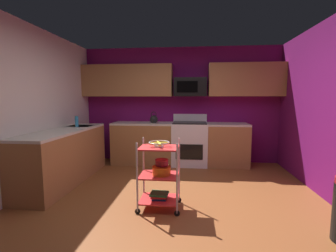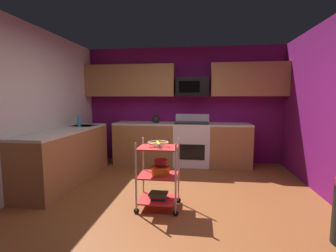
{
  "view_description": "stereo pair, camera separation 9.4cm",
  "coord_description": "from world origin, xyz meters",
  "px_view_note": "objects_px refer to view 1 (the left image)",
  "views": [
    {
      "loc": [
        0.3,
        -3.11,
        1.45
      ],
      "look_at": [
        -0.07,
        0.37,
        1.05
      ],
      "focal_mm": 25.6,
      "sensor_mm": 36.0,
      "label": 1
    },
    {
      "loc": [
        0.4,
        -3.1,
        1.45
      ],
      "look_at": [
        -0.07,
        0.37,
        1.05
      ],
      "focal_mm": 25.6,
      "sensor_mm": 36.0,
      "label": 2
    }
  ],
  "objects_px": {
    "mixing_bowl_large": "(162,170)",
    "mixing_bowl_small": "(162,162)",
    "kettle": "(154,119)",
    "microwave": "(190,87)",
    "rolling_cart": "(159,175)",
    "fruit_bowl": "(159,143)",
    "book_stack": "(159,195)",
    "oven_range": "(190,143)",
    "dish_soap_bottle": "(77,121)"
  },
  "relations": [
    {
      "from": "dish_soap_bottle",
      "to": "fruit_bowl",
      "type": "bearing_deg",
      "value": -36.07
    },
    {
      "from": "mixing_bowl_large",
      "to": "book_stack",
      "type": "height_order",
      "value": "mixing_bowl_large"
    },
    {
      "from": "fruit_bowl",
      "to": "kettle",
      "type": "bearing_deg",
      "value": 101.18
    },
    {
      "from": "oven_range",
      "to": "book_stack",
      "type": "xyz_separation_m",
      "value": [
        -0.36,
        -2.2,
        -0.3
      ]
    },
    {
      "from": "microwave",
      "to": "mixing_bowl_large",
      "type": "bearing_deg",
      "value": -98.16
    },
    {
      "from": "kettle",
      "to": "dish_soap_bottle",
      "type": "distance_m",
      "value": 1.61
    },
    {
      "from": "mixing_bowl_large",
      "to": "mixing_bowl_small",
      "type": "relative_size",
      "value": 1.38
    },
    {
      "from": "kettle",
      "to": "microwave",
      "type": "bearing_deg",
      "value": 7.78
    },
    {
      "from": "rolling_cart",
      "to": "fruit_bowl",
      "type": "xyz_separation_m",
      "value": [
        0.0,
        0.0,
        0.42
      ]
    },
    {
      "from": "microwave",
      "to": "kettle",
      "type": "xyz_separation_m",
      "value": [
        -0.79,
        -0.11,
        -0.7
      ]
    },
    {
      "from": "oven_range",
      "to": "rolling_cart",
      "type": "bearing_deg",
      "value": -99.34
    },
    {
      "from": "microwave",
      "to": "book_stack",
      "type": "bearing_deg",
      "value": -98.91
    },
    {
      "from": "oven_range",
      "to": "mixing_bowl_small",
      "type": "bearing_deg",
      "value": -98.66
    },
    {
      "from": "mixing_bowl_small",
      "to": "book_stack",
      "type": "distance_m",
      "value": 0.45
    },
    {
      "from": "fruit_bowl",
      "to": "book_stack",
      "type": "xyz_separation_m",
      "value": [
        0.0,
        0.0,
        -0.7
      ]
    },
    {
      "from": "microwave",
      "to": "dish_soap_bottle",
      "type": "height_order",
      "value": "microwave"
    },
    {
      "from": "fruit_bowl",
      "to": "kettle",
      "type": "height_order",
      "value": "kettle"
    },
    {
      "from": "oven_range",
      "to": "dish_soap_bottle",
      "type": "xyz_separation_m",
      "value": [
        -2.12,
        -0.91,
        0.54
      ]
    },
    {
      "from": "dish_soap_bottle",
      "to": "book_stack",
      "type": "bearing_deg",
      "value": -36.07
    },
    {
      "from": "microwave",
      "to": "mixing_bowl_large",
      "type": "xyz_separation_m",
      "value": [
        -0.33,
        -2.3,
        -1.18
      ]
    },
    {
      "from": "rolling_cart",
      "to": "mixing_bowl_small",
      "type": "bearing_deg",
      "value": 42.28
    },
    {
      "from": "oven_range",
      "to": "rolling_cart",
      "type": "xyz_separation_m",
      "value": [
        -0.36,
        -2.2,
        -0.03
      ]
    },
    {
      "from": "fruit_bowl",
      "to": "dish_soap_bottle",
      "type": "relative_size",
      "value": 1.36
    },
    {
      "from": "microwave",
      "to": "dish_soap_bottle",
      "type": "xyz_separation_m",
      "value": [
        -2.12,
        -1.02,
        -0.68
      ]
    },
    {
      "from": "oven_range",
      "to": "book_stack",
      "type": "bearing_deg",
      "value": -99.34
    },
    {
      "from": "book_stack",
      "to": "kettle",
      "type": "relative_size",
      "value": 0.93
    },
    {
      "from": "kettle",
      "to": "rolling_cart",
      "type": "bearing_deg",
      "value": -78.82
    },
    {
      "from": "microwave",
      "to": "book_stack",
      "type": "xyz_separation_m",
      "value": [
        -0.36,
        -2.3,
        -1.53
      ]
    },
    {
      "from": "mixing_bowl_large",
      "to": "dish_soap_bottle",
      "type": "height_order",
      "value": "dish_soap_bottle"
    },
    {
      "from": "mixing_bowl_small",
      "to": "kettle",
      "type": "xyz_separation_m",
      "value": [
        -0.46,
        2.16,
        0.38
      ]
    },
    {
      "from": "oven_range",
      "to": "kettle",
      "type": "height_order",
      "value": "kettle"
    },
    {
      "from": "book_stack",
      "to": "fruit_bowl",
      "type": "bearing_deg",
      "value": 0.0
    },
    {
      "from": "dish_soap_bottle",
      "to": "rolling_cart",
      "type": "bearing_deg",
      "value": -36.07
    },
    {
      "from": "oven_range",
      "to": "fruit_bowl",
      "type": "relative_size",
      "value": 4.04
    },
    {
      "from": "microwave",
      "to": "book_stack",
      "type": "height_order",
      "value": "microwave"
    },
    {
      "from": "oven_range",
      "to": "kettle",
      "type": "distance_m",
      "value": 0.95
    },
    {
      "from": "rolling_cart",
      "to": "dish_soap_bottle",
      "type": "bearing_deg",
      "value": 143.93
    },
    {
      "from": "rolling_cart",
      "to": "kettle",
      "type": "distance_m",
      "value": 2.3
    },
    {
      "from": "oven_range",
      "to": "mixing_bowl_small",
      "type": "distance_m",
      "value": 2.2
    },
    {
      "from": "mixing_bowl_small",
      "to": "kettle",
      "type": "height_order",
      "value": "kettle"
    },
    {
      "from": "fruit_bowl",
      "to": "book_stack",
      "type": "distance_m",
      "value": 0.7
    },
    {
      "from": "mixing_bowl_small",
      "to": "book_stack",
      "type": "bearing_deg",
      "value": -137.72
    },
    {
      "from": "microwave",
      "to": "mixing_bowl_small",
      "type": "distance_m",
      "value": 2.54
    },
    {
      "from": "oven_range",
      "to": "microwave",
      "type": "relative_size",
      "value": 1.57
    },
    {
      "from": "kettle",
      "to": "book_stack",
      "type": "bearing_deg",
      "value": -78.82
    },
    {
      "from": "fruit_bowl",
      "to": "mixing_bowl_large",
      "type": "distance_m",
      "value": 0.36
    },
    {
      "from": "microwave",
      "to": "rolling_cart",
      "type": "height_order",
      "value": "microwave"
    },
    {
      "from": "fruit_bowl",
      "to": "book_stack",
      "type": "relative_size",
      "value": 1.11
    },
    {
      "from": "rolling_cart",
      "to": "dish_soap_bottle",
      "type": "distance_m",
      "value": 2.25
    },
    {
      "from": "book_stack",
      "to": "kettle",
      "type": "distance_m",
      "value": 2.38
    }
  ]
}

